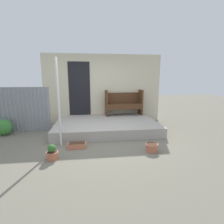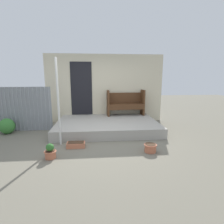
{
  "view_description": "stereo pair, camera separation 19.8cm",
  "coord_description": "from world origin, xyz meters",
  "px_view_note": "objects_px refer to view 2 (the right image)",
  "views": [
    {
      "loc": [
        -0.35,
        -4.55,
        1.75
      ],
      "look_at": [
        0.29,
        0.39,
        0.75
      ],
      "focal_mm": 28.0,
      "sensor_mm": 36.0,
      "label": 1
    },
    {
      "loc": [
        -0.15,
        -4.57,
        1.75
      ],
      "look_at": [
        0.29,
        0.39,
        0.75
      ],
      "focal_mm": 28.0,
      "sensor_mm": 36.0,
      "label": 2
    }
  ],
  "objects_px": {
    "flower_pot_left": "(50,152)",
    "shrub_by_fence": "(7,126)",
    "flower_pot_middle": "(150,148)",
    "planter_box_rect": "(76,145)",
    "bench": "(125,102)",
    "support_post": "(58,103)"
  },
  "relations": [
    {
      "from": "flower_pot_left",
      "to": "flower_pot_middle",
      "type": "xyz_separation_m",
      "value": [
        2.28,
        0.12,
        -0.04
      ]
    },
    {
      "from": "support_post",
      "to": "bench",
      "type": "relative_size",
      "value": 1.55
    },
    {
      "from": "flower_pot_left",
      "to": "planter_box_rect",
      "type": "relative_size",
      "value": 0.75
    },
    {
      "from": "support_post",
      "to": "planter_box_rect",
      "type": "bearing_deg",
      "value": -29.43
    },
    {
      "from": "bench",
      "to": "shrub_by_fence",
      "type": "xyz_separation_m",
      "value": [
        -3.9,
        -1.05,
        -0.55
      ]
    },
    {
      "from": "planter_box_rect",
      "to": "bench",
      "type": "bearing_deg",
      "value": 54.72
    },
    {
      "from": "planter_box_rect",
      "to": "flower_pot_middle",
      "type": "bearing_deg",
      "value": -14.04
    },
    {
      "from": "bench",
      "to": "shrub_by_fence",
      "type": "height_order",
      "value": "bench"
    },
    {
      "from": "support_post",
      "to": "flower_pot_middle",
      "type": "bearing_deg",
      "value": -17.25
    },
    {
      "from": "flower_pot_middle",
      "to": "bench",
      "type": "bearing_deg",
      "value": 92.99
    },
    {
      "from": "flower_pot_middle",
      "to": "shrub_by_fence",
      "type": "height_order",
      "value": "shrub_by_fence"
    },
    {
      "from": "planter_box_rect",
      "to": "flower_pot_left",
      "type": "bearing_deg",
      "value": -130.61
    },
    {
      "from": "bench",
      "to": "flower_pot_middle",
      "type": "distance_m",
      "value": 2.86
    },
    {
      "from": "flower_pot_left",
      "to": "shrub_by_fence",
      "type": "height_order",
      "value": "shrub_by_fence"
    },
    {
      "from": "bench",
      "to": "flower_pot_left",
      "type": "distance_m",
      "value": 3.66
    },
    {
      "from": "support_post",
      "to": "bench",
      "type": "bearing_deg",
      "value": 45.18
    },
    {
      "from": "flower_pot_middle",
      "to": "shrub_by_fence",
      "type": "bearing_deg",
      "value": 156.88
    },
    {
      "from": "bench",
      "to": "flower_pot_middle",
      "type": "bearing_deg",
      "value": -90.19
    },
    {
      "from": "flower_pot_middle",
      "to": "shrub_by_fence",
      "type": "xyz_separation_m",
      "value": [
        -4.05,
        1.73,
        0.14
      ]
    },
    {
      "from": "shrub_by_fence",
      "to": "planter_box_rect",
      "type": "bearing_deg",
      "value": -29.57
    },
    {
      "from": "flower_pot_middle",
      "to": "shrub_by_fence",
      "type": "distance_m",
      "value": 4.4
    },
    {
      "from": "support_post",
      "to": "flower_pot_middle",
      "type": "distance_m",
      "value": 2.53
    }
  ]
}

